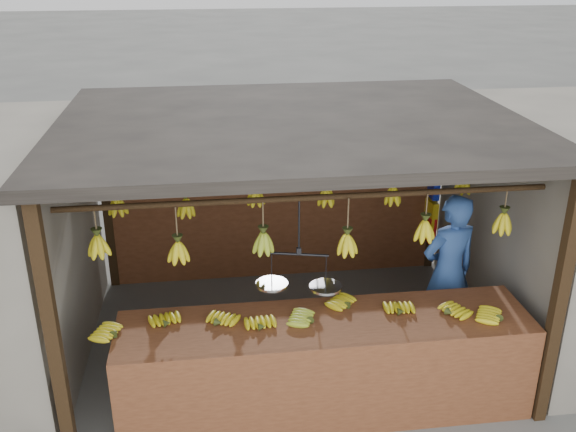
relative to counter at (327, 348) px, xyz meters
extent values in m
plane|color=#5B5B57|center=(-0.14, 1.23, -0.71)|extent=(80.00, 80.00, 0.00)
cube|color=black|center=(-2.14, -0.27, 0.44)|extent=(0.10, 0.10, 2.30)
cube|color=black|center=(1.86, -0.27, 0.44)|extent=(0.10, 0.10, 2.30)
cube|color=black|center=(-2.14, 2.73, 0.44)|extent=(0.10, 0.10, 2.30)
cube|color=black|center=(1.86, 2.73, 0.44)|extent=(0.10, 0.10, 2.30)
cube|color=black|center=(-0.14, 1.23, 1.64)|extent=(4.30, 3.30, 0.10)
cylinder|color=black|center=(-0.14, 0.23, 1.29)|extent=(4.00, 0.05, 0.05)
cylinder|color=black|center=(-0.14, 1.23, 1.29)|extent=(4.00, 0.05, 0.05)
cylinder|color=black|center=(-0.14, 2.23, 1.29)|extent=(4.00, 0.05, 0.05)
cube|color=brown|center=(-0.14, 2.73, 0.19)|extent=(4.00, 0.06, 1.80)
cube|color=brown|center=(0.01, 0.13, 0.15)|extent=(3.58, 0.79, 0.08)
cube|color=brown|center=(0.01, -0.27, -0.26)|extent=(3.58, 0.04, 0.90)
cube|color=black|center=(-1.68, -0.22, -0.30)|extent=(0.07, 0.07, 0.82)
cube|color=black|center=(1.70, -0.22, -0.30)|extent=(0.07, 0.07, 0.82)
cube|color=black|center=(-1.68, 0.48, -0.30)|extent=(0.07, 0.07, 0.82)
cube|color=black|center=(1.70, 0.48, -0.30)|extent=(0.07, 0.07, 0.82)
ellipsoid|color=gold|center=(-1.75, 0.11, 0.22)|extent=(0.29, 0.26, 0.06)
ellipsoid|color=gold|center=(-1.34, 0.20, 0.22)|extent=(0.23, 0.28, 0.06)
ellipsoid|color=gold|center=(-0.91, 0.16, 0.22)|extent=(0.27, 0.30, 0.06)
ellipsoid|color=gold|center=(-0.55, 0.05, 0.22)|extent=(0.19, 0.25, 0.06)
ellipsoid|color=#92A523|center=(-0.12, 0.12, 0.22)|extent=(0.29, 0.26, 0.06)
ellipsoid|color=gold|center=(0.25, 0.31, 0.22)|extent=(0.30, 0.30, 0.06)
ellipsoid|color=gold|center=(0.67, 0.13, 0.22)|extent=(0.20, 0.26, 0.06)
ellipsoid|color=gold|center=(1.08, 0.06, 0.22)|extent=(0.30, 0.28, 0.06)
ellipsoid|color=gold|center=(1.48, -0.06, 0.22)|extent=(0.30, 0.28, 0.06)
ellipsoid|color=gold|center=(-1.82, 0.25, 0.96)|extent=(0.16, 0.16, 0.28)
ellipsoid|color=gold|center=(-1.20, 0.27, 0.85)|extent=(0.16, 0.16, 0.28)
ellipsoid|color=#92A523|center=(-0.51, 0.21, 0.92)|extent=(0.16, 0.16, 0.28)
ellipsoid|color=gold|center=(0.18, 0.18, 0.88)|extent=(0.16, 0.16, 0.28)
ellipsoid|color=gold|center=(0.84, 0.19, 0.96)|extent=(0.16, 0.16, 0.28)
ellipsoid|color=gold|center=(1.55, 0.25, 0.96)|extent=(0.16, 0.16, 0.28)
ellipsoid|color=gold|center=(-1.79, 1.23, 0.91)|extent=(0.16, 0.16, 0.28)
ellipsoid|color=gold|center=(-1.16, 1.24, 0.85)|extent=(0.16, 0.16, 0.28)
ellipsoid|color=gold|center=(-0.49, 1.22, 0.94)|extent=(0.16, 0.16, 0.28)
ellipsoid|color=gold|center=(0.19, 1.20, 0.91)|extent=(0.16, 0.16, 0.28)
ellipsoid|color=gold|center=(0.86, 1.19, 0.89)|extent=(0.16, 0.16, 0.28)
ellipsoid|color=gold|center=(1.59, 1.24, 0.96)|extent=(0.16, 0.16, 0.28)
ellipsoid|color=gold|center=(-1.79, 2.18, 0.97)|extent=(0.16, 0.16, 0.28)
ellipsoid|color=gold|center=(-1.18, 2.25, 0.96)|extent=(0.16, 0.16, 0.28)
ellipsoid|color=#92A523|center=(-0.51, 2.19, 0.95)|extent=(0.16, 0.16, 0.28)
ellipsoid|color=gold|center=(0.16, 2.27, 0.86)|extent=(0.16, 0.16, 0.28)
ellipsoid|color=gold|center=(0.88, 2.27, 0.87)|extent=(0.16, 0.16, 0.28)
ellipsoid|color=gold|center=(1.56, 2.26, 0.90)|extent=(0.16, 0.16, 0.28)
cylinder|color=black|center=(-0.22, 0.23, 1.04)|extent=(0.02, 0.02, 0.50)
cylinder|color=black|center=(-0.22, 0.23, 0.79)|extent=(0.49, 0.14, 0.02)
cylinder|color=silver|center=(-0.44, 0.28, 0.49)|extent=(0.27, 0.27, 0.02)
cylinder|color=silver|center=(0.01, 0.17, 0.49)|extent=(0.27, 0.27, 0.02)
imported|color=#3359A5|center=(1.41, 0.96, 0.12)|extent=(0.69, 0.53, 1.67)
cube|color=#199926|center=(1.80, 2.58, 0.72)|extent=(0.08, 0.26, 0.34)
cube|color=#1426BF|center=(1.80, 2.58, 0.47)|extent=(0.08, 0.26, 0.34)
cube|color=yellow|center=(1.80, 2.58, 0.08)|extent=(0.08, 0.26, 0.34)
cube|color=red|center=(1.80, 2.58, -0.12)|extent=(0.08, 0.26, 0.34)
camera|label=1|loc=(-0.93, -4.50, 3.14)|focal=40.00mm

